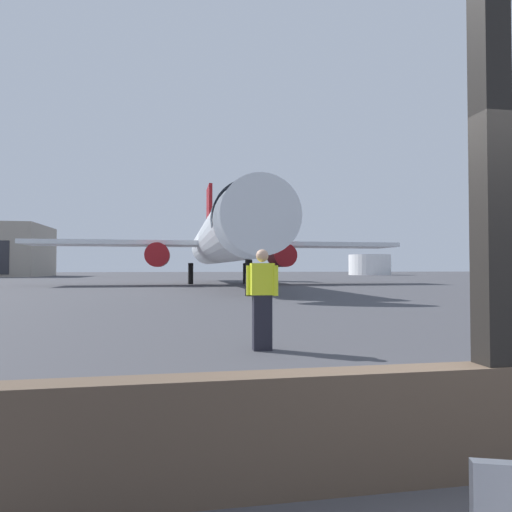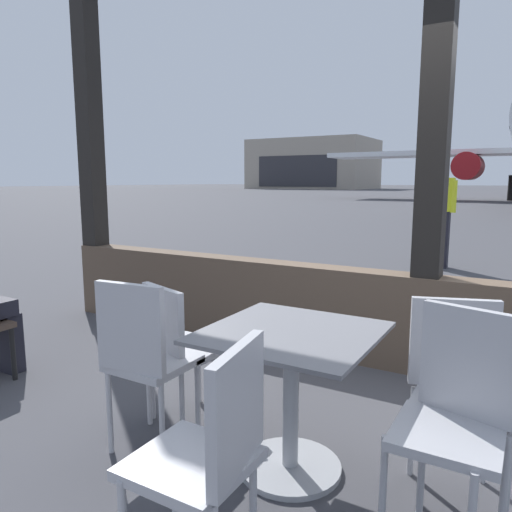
{
  "view_description": "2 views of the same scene",
  "coord_description": "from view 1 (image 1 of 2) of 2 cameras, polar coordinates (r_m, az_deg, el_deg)",
  "views": [
    {
      "loc": [
        -2.16,
        -2.76,
        1.42
      ],
      "look_at": [
        2.18,
        21.69,
        2.08
      ],
      "focal_mm": 31.22,
      "sensor_mm": 36.0,
      "label": 1
    },
    {
      "loc": [
        0.66,
        -3.67,
        1.46
      ],
      "look_at": [
        -0.69,
        -1.34,
        1.03
      ],
      "focal_mm": 33.71,
      "sensor_mm": 36.0,
      "label": 2
    }
  ],
  "objects": [
    {
      "name": "ground_plane",
      "position": [
        42.84,
        -7.19,
        -3.41
      ],
      "size": [
        220.0,
        220.0,
        0.0
      ],
      "primitive_type": "plane",
      "color": "#424247"
    },
    {
      "name": "ground_crew_worker",
      "position": [
        7.72,
        0.8,
        -5.37
      ],
      "size": [
        0.52,
        0.3,
        1.74
      ],
      "color": "black",
      "rests_on": "ground"
    },
    {
      "name": "airplane",
      "position": [
        35.76,
        -4.34,
        2.17
      ],
      "size": [
        31.02,
        33.89,
        10.64
      ],
      "color": "silver",
      "rests_on": "ground"
    },
    {
      "name": "window_frame",
      "position": [
        3.51,
        27.99,
        -3.01
      ],
      "size": [
        7.25,
        0.24,
        3.87
      ],
      "color": "brown",
      "rests_on": "ground"
    },
    {
      "name": "fuel_storage_tank",
      "position": [
        91.15,
        14.36,
        -1.1
      ],
      "size": [
        8.22,
        8.22,
        4.02
      ],
      "primitive_type": "cylinder",
      "color": "white",
      "rests_on": "ground"
    }
  ]
}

